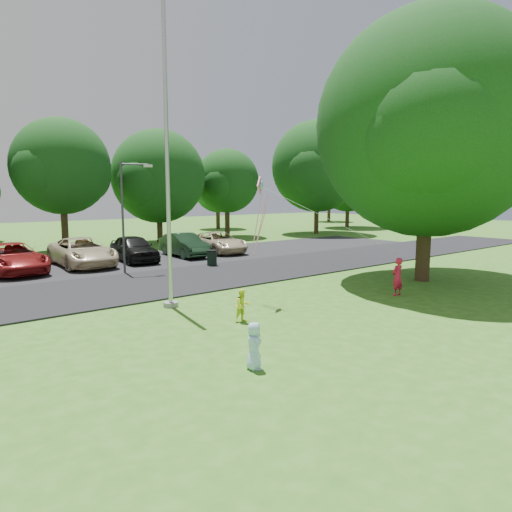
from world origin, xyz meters
TOP-DOWN VIEW (x-y plane):
  - ground at (0.00, 0.00)m, footprint 120.00×120.00m
  - park_road at (0.00, 9.00)m, footprint 60.00×6.00m
  - parking_strip at (0.00, 15.50)m, footprint 42.00×7.00m
  - flagpole at (-3.50, 5.00)m, footprint 0.50×0.50m
  - street_lamp at (-1.85, 12.13)m, footprint 1.46×0.60m
  - trash_can at (2.48, 11.44)m, footprint 0.55×0.55m
  - big_tree at (7.41, 2.11)m, footprint 10.05×9.57m
  - tree_row at (1.59, 24.23)m, footprint 64.35×11.94m
  - horizon_trees at (4.06, 33.88)m, footprint 77.46×7.20m
  - parked_cars at (-0.79, 15.57)m, footprint 14.63×5.45m
  - woman at (3.97, 1.12)m, footprint 0.55×0.37m
  - child_yellow at (-2.73, 1.97)m, footprint 0.51×0.41m
  - child_blue at (-4.82, -1.16)m, footprint 0.51×0.61m
  - kite at (-0.69, 3.46)m, footprint 5.03×2.67m

SIDE VIEW (x-z plane):
  - ground at x=0.00m, z-range 0.00..0.00m
  - park_road at x=0.00m, z-range 0.00..0.06m
  - parking_strip at x=0.00m, z-range 0.00..0.06m
  - trash_can at x=2.48m, z-range 0.00..0.88m
  - child_yellow at x=-2.73m, z-range 0.00..1.00m
  - child_blue at x=-4.82m, z-range 0.00..1.05m
  - woman at x=3.97m, z-range 0.00..1.45m
  - parked_cars at x=-0.79m, z-range 0.03..1.52m
  - street_lamp at x=-1.85m, z-range 0.54..5.89m
  - kite at x=-0.69m, z-range 2.25..5.02m
  - flagpole at x=-3.50m, z-range -0.83..9.17m
  - horizon_trees at x=4.06m, z-range 0.79..7.81m
  - tree_row at x=1.59m, z-range 0.27..11.15m
  - big_tree at x=7.41m, z-range 0.73..12.26m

